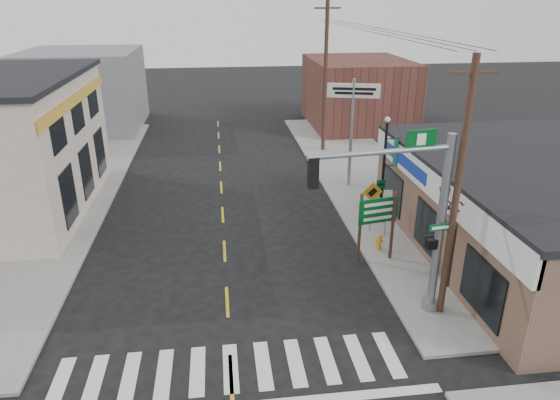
{
  "coord_description": "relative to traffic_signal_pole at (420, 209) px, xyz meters",
  "views": [
    {
      "loc": [
        -0.04,
        -11.81,
        10.53
      ],
      "look_at": [
        2.34,
        6.85,
        2.8
      ],
      "focal_mm": 32.0,
      "sensor_mm": 36.0,
      "label": 1
    }
  ],
  "objects": [
    {
      "name": "sidewalk_right",
      "position": [
        2.59,
        10.52,
        -4.0
      ],
      "size": [
        6.0,
        38.0,
        0.13
      ],
      "primitive_type": "cube",
      "color": "gray",
      "rests_on": "ground"
    },
    {
      "name": "ped_crossing_sign",
      "position": [
        0.5,
        6.4,
        -2.22
      ],
      "size": [
        0.97,
        0.07,
        2.49
      ],
      "rotation": [
        0.0,
        0.0,
        0.01
      ],
      "color": "gray",
      "rests_on": "sidewalk_right"
    },
    {
      "name": "bare_tree",
      "position": [
        2.1,
        1.33,
        -0.28
      ],
      "size": [
        2.32,
        2.32,
        4.65
      ],
      "rotation": [
        0.0,
        0.0,
        -0.2
      ],
      "color": "black",
      "rests_on": "sidewalk_right"
    },
    {
      "name": "fire_hydrant",
      "position": [
        0.35,
        4.56,
        -3.54
      ],
      "size": [
        0.23,
        0.23,
        0.73
      ],
      "rotation": [
        0.0,
        0.0,
        -0.13
      ],
      "color": "orange",
      "rests_on": "sidewalk_right"
    },
    {
      "name": "utility_pole_far",
      "position": [
        1.09,
        20.09,
        1.35
      ],
      "size": [
        1.79,
        0.27,
        10.31
      ],
      "rotation": [
        0.0,
        0.0,
        0.06
      ],
      "color": "#492B21",
      "rests_on": "sidewalk_right"
    },
    {
      "name": "center_line",
      "position": [
        -6.41,
        5.52,
        -4.06
      ],
      "size": [
        0.12,
        56.0,
        0.01
      ],
      "primitive_type": "cube",
      "color": "gold",
      "rests_on": "ground"
    },
    {
      "name": "lamp_post",
      "position": [
        1.46,
        7.72,
        -0.92
      ],
      "size": [
        0.67,
        0.53,
        5.19
      ],
      "rotation": [
        0.0,
        0.0,
        -0.3
      ],
      "color": "black",
      "rests_on": "sidewalk_right"
    },
    {
      "name": "shrub_front",
      "position": [
        3.03,
        -1.27,
        -3.5
      ],
      "size": [
        1.18,
        1.18,
        0.88
      ],
      "primitive_type": "ellipsoid",
      "color": "#153713",
      "rests_on": "sidewalk_right"
    },
    {
      "name": "sidewalk_left",
      "position": [
        -15.41,
        10.52,
        -4.0
      ],
      "size": [
        6.0,
        38.0,
        0.13
      ],
      "primitive_type": "cube",
      "color": "gray",
      "rests_on": "ground"
    },
    {
      "name": "dance_center_sign",
      "position": [
        1.1,
        12.7,
        0.78
      ],
      "size": [
        2.92,
        0.18,
        6.2
      ],
      "rotation": [
        0.0,
        0.0,
        -0.26
      ],
      "color": "gray",
      "rests_on": "sidewalk_right"
    },
    {
      "name": "guide_sign",
      "position": [
        -0.11,
        3.73,
        -2.0
      ],
      "size": [
        1.72,
        0.14,
        3.02
      ],
      "rotation": [
        0.0,
        0.0,
        0.19
      ],
      "color": "#472C21",
      "rests_on": "sidewalk_right"
    },
    {
      "name": "bldg_distant_right",
      "position": [
        5.59,
        27.52,
        -1.27
      ],
      "size": [
        8.0,
        10.0,
        5.6
      ],
      "primitive_type": "cube",
      "color": "brown",
      "rests_on": "ground"
    },
    {
      "name": "ground",
      "position": [
        -6.41,
        -2.48,
        -4.07
      ],
      "size": [
        140.0,
        140.0,
        0.0
      ],
      "primitive_type": "plane",
      "color": "black",
      "rests_on": "ground"
    },
    {
      "name": "crosswalk",
      "position": [
        -6.41,
        -2.08,
        -4.06
      ],
      "size": [
        11.0,
        2.2,
        0.01
      ],
      "primitive_type": "cube",
      "color": "silver",
      "rests_on": "ground"
    },
    {
      "name": "bldg_distant_left",
      "position": [
        -17.41,
        29.52,
        -0.87
      ],
      "size": [
        9.0,
        10.0,
        6.4
      ],
      "primitive_type": "cube",
      "color": "slate",
      "rests_on": "ground"
    },
    {
      "name": "shrub_back",
      "position": [
        3.96,
        5.69,
        -3.54
      ],
      "size": [
        1.05,
        1.05,
        0.79
      ],
      "primitive_type": "ellipsoid",
      "color": "black",
      "rests_on": "sidewalk_right"
    },
    {
      "name": "utility_pole_near",
      "position": [
        1.09,
        -0.21,
        0.61
      ],
      "size": [
        1.54,
        0.23,
        8.87
      ],
      "rotation": [
        0.0,
        0.0,
        -0.01
      ],
      "color": "#4F3B1F",
      "rests_on": "sidewalk_right"
    },
    {
      "name": "traffic_signal_pole",
      "position": [
        0.0,
        0.0,
        0.0
      ],
      "size": [
        5.23,
        0.39,
        6.62
      ],
      "rotation": [
        0.0,
        0.0,
        0.12
      ],
      "color": "gray",
      "rests_on": "sidewalk_right"
    }
  ]
}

